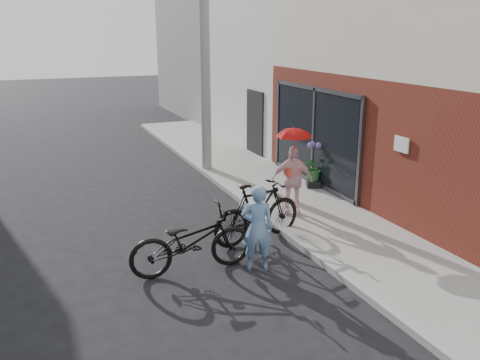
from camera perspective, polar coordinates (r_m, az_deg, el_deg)
ground at (r=9.27m, az=2.18°, el=-8.96°), size 80.00×80.00×0.00m
sidewalk at (r=11.79m, az=7.36°, el=-3.09°), size 2.20×24.00×0.12m
curb at (r=11.28m, az=2.24°, el=-3.87°), size 0.12×24.00×0.12m
plaster_building at (r=19.77m, az=10.53°, el=14.77°), size 8.00×6.00×7.00m
east_building_far at (r=25.92m, az=1.79°, el=15.35°), size 8.00×8.00×7.00m
utility_pole at (r=14.36m, az=-3.97°, el=14.50°), size 0.28×0.28×7.00m
officer at (r=8.63m, az=1.97°, el=-5.41°), size 0.65×0.54×1.52m
bike_left at (r=8.66m, az=-5.48°, el=-6.85°), size 2.14×0.77×1.12m
bike_right at (r=9.85m, az=2.00°, el=-3.60°), size 2.06×0.95×1.20m
kimono_woman at (r=11.02m, az=5.88°, el=0.00°), size 0.96×0.67×1.51m
parasol at (r=10.76m, az=6.04°, el=5.56°), size 0.76×0.76×0.66m
planter at (r=13.15m, az=8.23°, el=-0.38°), size 0.45×0.45×0.18m
potted_plant at (r=13.03m, az=8.31°, el=1.36°), size 0.58×0.50×0.65m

